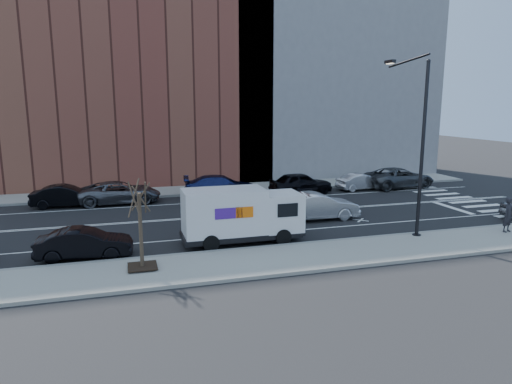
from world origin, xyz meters
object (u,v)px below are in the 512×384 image
pedestrian (508,215)px  far_parked_b (66,196)px  driving_sedan (318,206)px  fedex_van (241,214)px

pedestrian → far_parked_b: bearing=134.4°
far_parked_b → driving_sedan: (15.00, -7.92, 0.07)m
far_parked_b → driving_sedan: driving_sedan is taller
driving_sedan → fedex_van: bearing=120.8°
far_parked_b → pedestrian: pedestrian is taller
far_parked_b → driving_sedan: size_ratio=0.92×
fedex_van → driving_sedan: size_ratio=1.23×
far_parked_b → pedestrian: (23.45, -13.77, 0.35)m
fedex_van → far_parked_b: size_ratio=1.34×
fedex_van → far_parked_b: bearing=130.0°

